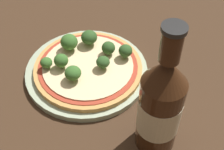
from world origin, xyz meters
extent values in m
plane|color=#3D2819|center=(0.00, 0.00, 0.00)|extent=(3.00, 3.00, 0.00)
cylinder|color=#A3B293|center=(-0.02, -0.02, 0.01)|extent=(0.24, 0.24, 0.01)
cylinder|color=tan|center=(-0.01, -0.02, 0.02)|extent=(0.21, 0.21, 0.01)
cylinder|color=#A83823|center=(-0.01, -0.02, 0.02)|extent=(0.19, 0.19, 0.00)
cylinder|color=beige|center=(-0.01, -0.02, 0.02)|extent=(0.18, 0.18, 0.00)
cylinder|color=#6B8E51|center=(-0.06, -0.08, 0.03)|extent=(0.01, 0.01, 0.01)
ellipsoid|color=#386628|center=(-0.06, -0.08, 0.04)|extent=(0.02, 0.02, 0.02)
cylinder|color=#6B8E51|center=(0.00, -0.06, 0.03)|extent=(0.01, 0.01, 0.01)
ellipsoid|color=#386628|center=(0.00, -0.06, 0.04)|extent=(0.03, 0.03, 0.02)
cylinder|color=#6B8E51|center=(-0.07, -0.01, 0.03)|extent=(0.01, 0.01, 0.01)
ellipsoid|color=#386628|center=(-0.07, -0.01, 0.05)|extent=(0.03, 0.03, 0.03)
cylinder|color=#6B8E51|center=(0.02, 0.05, 0.03)|extent=(0.01, 0.01, 0.01)
ellipsoid|color=#2D5123|center=(0.02, 0.05, 0.04)|extent=(0.03, 0.03, 0.02)
cylinder|color=#6B8E51|center=(0.02, 0.00, 0.03)|extent=(0.01, 0.01, 0.01)
ellipsoid|color=#2D5123|center=(0.02, 0.00, 0.04)|extent=(0.03, 0.03, 0.02)
cylinder|color=#6B8E51|center=(-0.01, 0.03, 0.03)|extent=(0.01, 0.01, 0.01)
ellipsoid|color=#2D5123|center=(-0.01, 0.03, 0.04)|extent=(0.03, 0.03, 0.03)
cylinder|color=#6B8E51|center=(-0.05, 0.03, 0.03)|extent=(0.01, 0.01, 0.01)
ellipsoid|color=#2D5123|center=(-0.05, 0.03, 0.04)|extent=(0.03, 0.03, 0.03)
cylinder|color=#6B8E51|center=(-0.04, -0.06, 0.03)|extent=(0.01, 0.01, 0.01)
ellipsoid|color=#386628|center=(-0.04, -0.06, 0.04)|extent=(0.03, 0.03, 0.02)
cylinder|color=#381E0F|center=(0.18, -0.04, 0.07)|extent=(0.06, 0.06, 0.14)
cylinder|color=#C6B793|center=(0.18, -0.04, 0.07)|extent=(0.07, 0.07, 0.06)
cone|color=#381E0F|center=(0.18, -0.04, 0.16)|extent=(0.06, 0.06, 0.04)
cylinder|color=#381E0F|center=(0.18, -0.04, 0.21)|extent=(0.03, 0.03, 0.05)
cylinder|color=black|center=(0.18, -0.04, 0.23)|extent=(0.03, 0.03, 0.01)
camera|label=1|loc=(0.33, -0.28, 0.45)|focal=50.00mm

